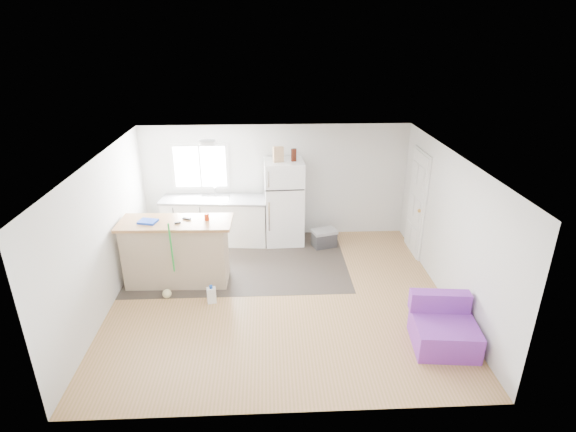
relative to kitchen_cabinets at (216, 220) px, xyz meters
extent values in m
cube|color=olive|center=(1.26, -2.16, -0.50)|extent=(5.50, 5.00, 0.01)
cube|color=white|center=(1.26, -2.16, 1.91)|extent=(5.50, 5.00, 0.01)
cube|color=silver|center=(1.26, 0.34, 0.71)|extent=(5.50, 0.01, 2.40)
cube|color=silver|center=(1.26, -4.66, 0.71)|extent=(5.50, 0.01, 2.40)
cube|color=silver|center=(-1.49, -2.16, 0.71)|extent=(0.01, 5.00, 2.40)
cube|color=silver|center=(4.01, -2.16, 0.71)|extent=(0.01, 5.00, 2.40)
cube|color=#312A24|center=(0.54, -0.91, -0.49)|extent=(4.05, 2.50, 0.00)
cube|color=white|center=(-0.29, 0.33, 1.06)|extent=(1.18, 0.04, 0.98)
cube|color=white|center=(-0.29, 0.31, 1.06)|extent=(1.05, 0.01, 0.85)
cube|color=white|center=(-0.29, 0.30, 1.06)|extent=(0.03, 0.02, 0.85)
cube|color=white|center=(3.98, -0.61, 0.52)|extent=(0.05, 0.82, 2.03)
cube|color=white|center=(3.99, -0.61, 0.53)|extent=(0.03, 0.92, 2.10)
sphere|color=gold|center=(3.94, -0.93, 0.51)|extent=(0.07, 0.07, 0.07)
cylinder|color=white|center=(0.06, -0.96, 1.87)|extent=(0.30, 0.30, 0.07)
cube|color=white|center=(0.00, 0.00, -0.03)|extent=(2.16, 0.82, 0.93)
cube|color=slate|center=(0.00, 0.00, 0.46)|extent=(2.23, 0.87, 0.04)
cube|color=silver|center=(0.00, -0.03, 0.46)|extent=(0.62, 0.49, 0.06)
cube|color=tan|center=(-0.52, -1.60, 0.07)|extent=(1.75, 0.67, 1.12)
cube|color=#A46E46|center=(-0.48, -1.60, 0.65)|extent=(1.92, 0.78, 0.05)
cube|color=white|center=(1.42, -0.05, 0.39)|extent=(0.81, 0.76, 1.76)
cube|color=black|center=(1.42, -0.41, 0.77)|extent=(0.78, 0.04, 0.02)
cube|color=silver|center=(1.11, -0.42, 1.00)|extent=(0.03, 0.02, 0.32)
cube|color=silver|center=(1.11, -0.42, 0.23)|extent=(0.03, 0.02, 0.62)
cube|color=#313133|center=(2.23, -0.34, -0.34)|extent=(0.53, 0.42, 0.31)
cube|color=gray|center=(2.23, -0.34, -0.16)|extent=(0.55, 0.45, 0.06)
cube|color=purple|center=(3.54, -3.56, -0.29)|extent=(0.93, 0.88, 0.40)
cube|color=purple|center=(3.54, -3.26, 0.06)|extent=(0.87, 0.29, 0.30)
cube|color=white|center=(0.14, -2.30, -0.36)|extent=(0.16, 0.13, 0.27)
cylinder|color=#1A4CB7|center=(0.14, -2.30, -0.20)|extent=(0.06, 0.06, 0.05)
cylinder|color=green|center=(-0.50, -1.98, 0.21)|extent=(0.09, 0.36, 1.32)
sphere|color=beige|center=(-0.63, -2.11, -0.43)|extent=(0.15, 0.15, 0.15)
cylinder|color=red|center=(0.05, -1.58, 0.74)|extent=(0.10, 0.10, 0.12)
cube|color=blue|center=(-0.93, -1.64, 0.69)|extent=(0.35, 0.29, 0.04)
cube|color=black|center=(-0.30, -1.54, 0.69)|extent=(0.15, 0.10, 0.03)
cube|color=black|center=(-0.42, -1.70, 0.69)|extent=(0.11, 0.07, 0.03)
cube|color=tan|center=(1.31, -0.12, 1.41)|extent=(0.22, 0.14, 0.30)
cylinder|color=#3C140A|center=(1.63, -0.09, 1.39)|extent=(0.09, 0.09, 0.25)
cylinder|color=#3C140A|center=(1.59, -0.10, 1.39)|extent=(0.09, 0.09, 0.25)
camera|label=1|loc=(1.09, -8.63, 3.70)|focal=28.00mm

